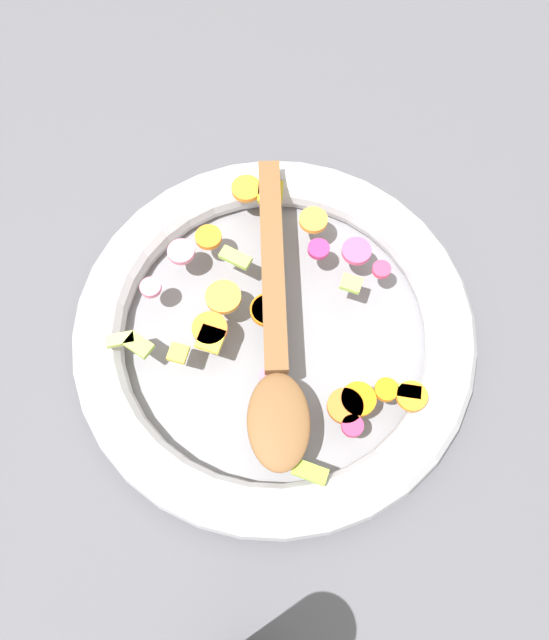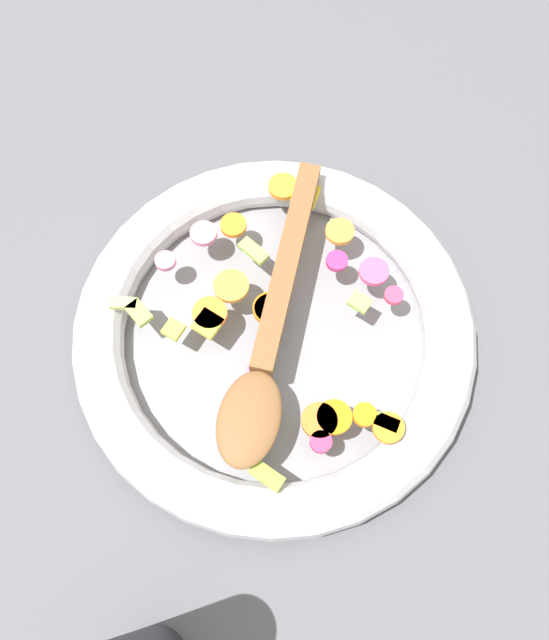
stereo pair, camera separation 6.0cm
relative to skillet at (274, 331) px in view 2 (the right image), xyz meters
name	(u,v)px [view 2 (the right image)]	position (x,y,z in m)	size (l,w,h in m)	color
ground_plane	(274,339)	(0.00, 0.00, -0.02)	(4.00, 4.00, 0.00)	#4C4C51
skillet	(274,331)	(0.00, 0.00, 0.00)	(0.40, 0.40, 0.05)	slate
chopped_vegetables	(280,309)	(-0.01, 0.01, 0.03)	(0.31, 0.27, 0.01)	orange
wooden_spoon	(269,336)	(0.02, -0.01, 0.04)	(0.28, 0.21, 0.01)	brown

